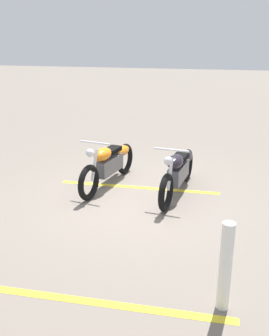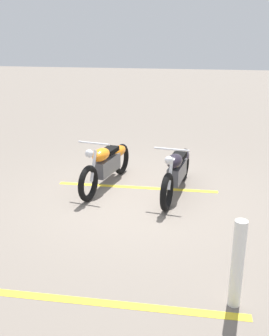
% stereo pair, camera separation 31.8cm
% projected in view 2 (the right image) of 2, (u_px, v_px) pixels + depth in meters
% --- Properties ---
extents(ground_plane, '(60.00, 60.00, 0.00)m').
position_uv_depth(ground_plane, '(136.00, 198.00, 7.19)').
color(ground_plane, slate).
extents(motorcycle_bright_foreground, '(2.22, 0.66, 1.04)m').
position_uv_depth(motorcycle_bright_foreground, '(107.00, 163.00, 7.68)').
color(motorcycle_bright_foreground, black).
rests_on(motorcycle_bright_foreground, ground).
extents(motorcycle_dark_foreground, '(2.23, 0.62, 1.04)m').
position_uv_depth(motorcycle_dark_foreground, '(177.00, 170.00, 7.31)').
color(motorcycle_dark_foreground, black).
rests_on(motorcycle_dark_foreground, ground).
extents(bollard_post, '(0.14, 0.14, 1.05)m').
position_uv_depth(bollard_post, '(237.00, 264.00, 4.17)').
color(bollard_post, white).
rests_on(bollard_post, ground).
extents(parking_stripe_near, '(0.26, 3.20, 0.01)m').
position_uv_depth(parking_stripe_near, '(137.00, 187.00, 7.68)').
color(parking_stripe_near, yellow).
rests_on(parking_stripe_near, ground).
extents(parking_stripe_mid, '(0.26, 3.20, 0.01)m').
position_uv_depth(parking_stripe_mid, '(107.00, 303.00, 4.35)').
color(parking_stripe_mid, yellow).
rests_on(parking_stripe_mid, ground).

